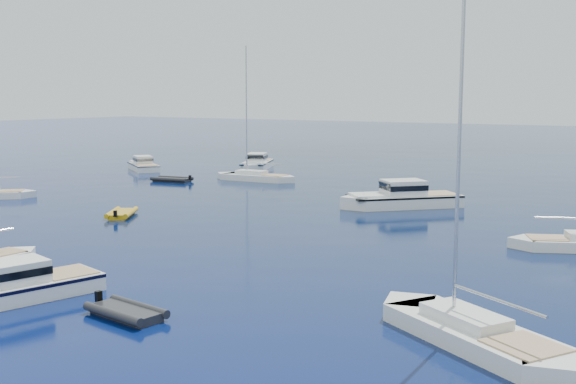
% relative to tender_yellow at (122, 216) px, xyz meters
% --- Properties ---
extents(ground, '(400.00, 400.00, 0.00)m').
position_rel_tender_yellow_xyz_m(ground, '(18.10, -19.21, 0.00)').
color(ground, navy).
rests_on(ground, ground).
extents(motor_cruiser_left, '(4.60, 8.76, 2.20)m').
position_rel_tender_yellow_xyz_m(motor_cruiser_left, '(11.61, -17.72, 0.00)').
color(motor_cruiser_left, white).
rests_on(motor_cruiser_left, ground).
extents(motor_cruiser_far_l, '(8.17, 6.71, 2.15)m').
position_rel_tender_yellow_xyz_m(motor_cruiser_far_l, '(-21.71, 24.60, 0.00)').
color(motor_cruiser_far_l, white).
rests_on(motor_cruiser_far_l, ground).
extents(motor_cruiser_distant, '(9.55, 9.76, 2.74)m').
position_rel_tender_yellow_xyz_m(motor_cruiser_distant, '(15.38, 14.94, 0.00)').
color(motor_cruiser_distant, silver).
rests_on(motor_cruiser_distant, ground).
extents(motor_cruiser_horizon, '(6.27, 9.47, 2.40)m').
position_rel_tender_yellow_xyz_m(motor_cruiser_horizon, '(-11.09, 32.94, 0.00)').
color(motor_cruiser_horizon, silver).
rests_on(motor_cruiser_horizon, ground).
extents(sailboat_mid_r, '(10.14, 7.31, 14.94)m').
position_rel_tender_yellow_xyz_m(sailboat_mid_r, '(29.92, -12.25, 0.00)').
color(sailboat_mid_r, silver).
rests_on(sailboat_mid_r, ground).
extents(sailboat_far_l, '(9.90, 3.34, 14.29)m').
position_rel_tender_yellow_xyz_m(sailboat_far_l, '(-4.42, 23.11, 0.00)').
color(sailboat_far_l, silver).
rests_on(sailboat_far_l, ground).
extents(tender_yellow, '(3.73, 4.24, 0.95)m').
position_rel_tender_yellow_xyz_m(tender_yellow, '(0.00, 0.00, 0.00)').
color(tender_yellow, '#C2910B').
rests_on(tender_yellow, ground).
extents(tender_grey_near, '(3.82, 2.41, 0.95)m').
position_rel_tender_yellow_xyz_m(tender_grey_near, '(17.40, -16.74, 0.00)').
color(tender_grey_near, black).
rests_on(tender_grey_near, ground).
extents(tender_grey_far, '(4.59, 3.00, 0.95)m').
position_rel_tender_yellow_xyz_m(tender_grey_far, '(-11.09, 17.81, 0.00)').
color(tender_grey_far, black).
rests_on(tender_grey_far, ground).
extents(kayak_orange, '(3.47, 1.28, 0.30)m').
position_rel_tender_yellow_xyz_m(kayak_orange, '(5.21, -12.38, 0.00)').
color(kayak_orange, '#D45809').
rests_on(kayak_orange, ground).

